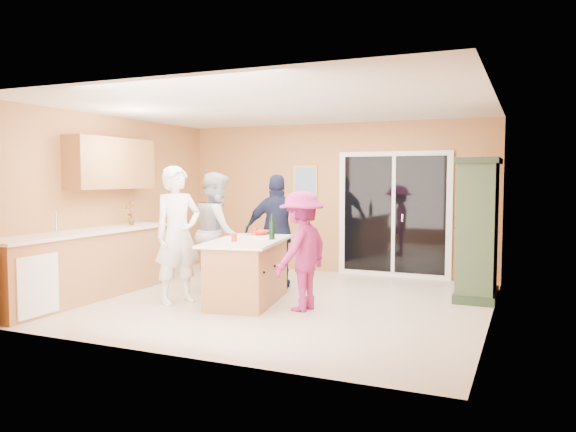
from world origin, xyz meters
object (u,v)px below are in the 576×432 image
at_px(woman_navy, 278,231).
at_px(woman_magenta, 302,251).
at_px(kitchen_island, 247,273).
at_px(woman_white, 178,235).
at_px(woman_grey, 217,232).
at_px(green_hutch, 478,231).

height_order(woman_navy, woman_magenta, woman_navy).
xyz_separation_m(kitchen_island, woman_magenta, (0.82, -0.09, 0.36)).
height_order(woman_white, woman_grey, woman_white).
bearing_deg(woman_navy, green_hutch, 168.81).
bearing_deg(woman_magenta, woman_navy, -132.35).
xyz_separation_m(green_hutch, woman_navy, (-2.82, -0.42, -0.08)).
bearing_deg(green_hutch, kitchen_island, -151.99).
height_order(green_hutch, woman_grey, green_hutch).
relative_size(green_hutch, woman_grey, 1.11).
height_order(woman_grey, woman_magenta, woman_grey).
distance_m(kitchen_island, woman_navy, 1.16).
distance_m(green_hutch, woman_magenta, 2.53).
bearing_deg(woman_white, woman_grey, 21.48).
relative_size(kitchen_island, woman_magenta, 1.15).
bearing_deg(kitchen_island, woman_white, -165.60).
distance_m(kitchen_island, woman_grey, 1.04).
xyz_separation_m(woman_grey, woman_magenta, (1.58, -0.61, -0.12)).
bearing_deg(woman_grey, woman_navy, -83.94).
relative_size(woman_white, woman_navy, 1.06).
bearing_deg(woman_white, kitchen_island, -39.54).
bearing_deg(woman_grey, kitchen_island, -154.70).
xyz_separation_m(green_hutch, woman_white, (-3.62, -1.86, -0.03)).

